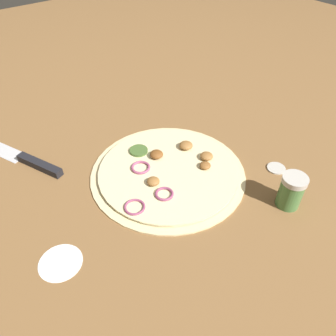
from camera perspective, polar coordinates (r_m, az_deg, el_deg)
The scene contains 6 objects.
ground_plane at distance 0.76m, azimuth -0.00°, elevation -0.97°, with size 3.00×3.00×0.00m, color brown.
pizza at distance 0.76m, azimuth -0.01°, elevation -0.57°, with size 0.36×0.36×0.03m.
knife at distance 0.86m, azimuth -23.38°, elevation 1.33°, with size 0.30×0.15×0.02m.
spice_jar at distance 0.71m, azimuth 20.65°, elevation -3.77°, with size 0.05×0.05×0.08m.
loose_cap at distance 0.81m, azimuth 18.35°, elevation 0.05°, with size 0.04×0.04×0.01m.
flour_patch at distance 0.64m, azimuth -18.22°, elevation -15.37°, with size 0.08×0.08×0.00m.
Camera 1 is at (-0.44, 0.34, 0.52)m, focal length 35.00 mm.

